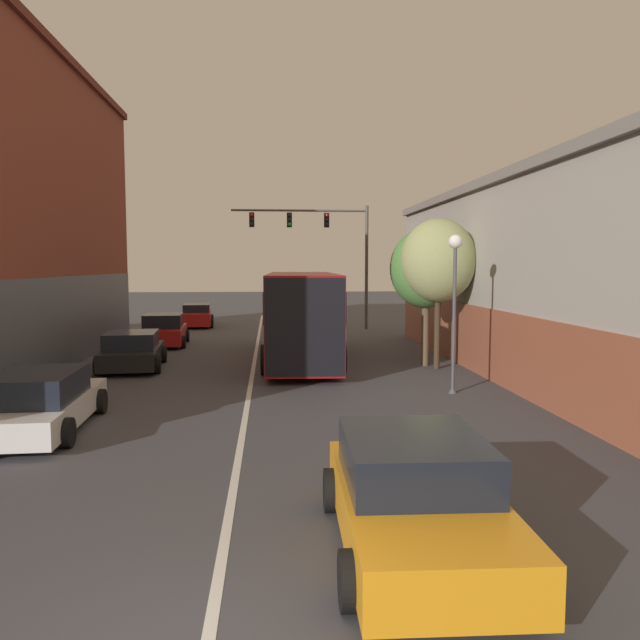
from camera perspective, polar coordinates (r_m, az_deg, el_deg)
The scene contains 12 objects.
lane_center_line at distance 22.35m, azimuth -6.09°, elevation -4.23°, with size 0.14×45.47×0.01m.
building_right_storefront at distance 21.92m, azimuth 26.76°, elevation 3.78°, with size 9.42×25.42×6.38m.
bus at distance 23.65m, azimuth -1.69°, elevation 0.80°, with size 3.03×10.70×3.28m.
hatchback_foreground at distance 8.26m, azimuth 8.76°, elevation -15.71°, with size 2.25×4.26×1.41m.
parked_car_left_near at distance 14.90m, azimuth -24.41°, elevation -6.90°, with size 2.28×4.67×1.32m.
parked_car_left_mid at distance 22.62m, azimuth -16.79°, elevation -2.74°, with size 2.36×4.16×1.30m.
parked_car_left_far at distance 28.78m, azimuth -14.08°, elevation -0.96°, with size 2.24×3.97×1.43m.
parked_car_left_distant at distance 37.54m, azimuth -11.19°, elevation 0.42°, with size 2.20×4.69×1.33m.
traffic_signal_gantry at distance 34.93m, azimuth 0.31°, elevation 7.52°, with size 7.61×0.36×6.91m.
street_lamp at distance 17.70m, azimuth 12.20°, elevation 2.87°, with size 0.39×0.39×4.43m.
street_tree_near at distance 21.84m, azimuth 10.76°, elevation 5.34°, with size 2.60×2.34×5.18m.
street_tree_far at distance 22.44m, azimuth 9.68°, elevation 4.64°, with size 2.58×2.32×4.91m.
Camera 1 is at (0.62, -5.31, 3.58)m, focal length 35.00 mm.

